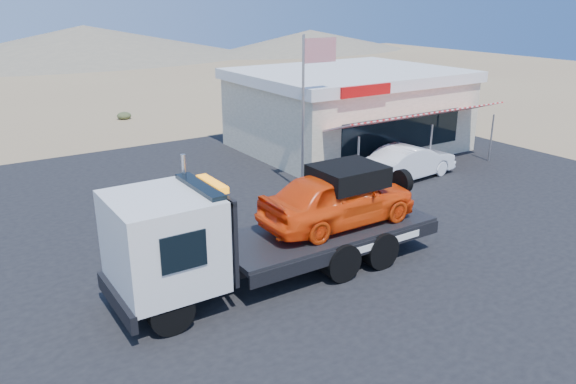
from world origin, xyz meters
The scene contains 6 objects.
ground centered at (0.00, 0.00, 0.00)m, with size 120.00×120.00×0.00m, color #917452.
asphalt_lot centered at (2.00, 3.00, 0.01)m, with size 32.00×24.00×0.02m, color black.
tow_truck centered at (-0.01, -1.04, 1.65)m, with size 9.20×2.73×3.07m.
white_sedan centered at (9.49, 3.44, 0.74)m, with size 1.52×4.36×1.43m, color white.
jerky_store centered at (10.50, 8.97, 1.99)m, with size 10.40×9.97×3.90m.
flagpole centered at (4.93, 4.50, 3.76)m, with size 1.55×0.10×6.00m.
Camera 1 is at (-7.26, -12.83, 7.28)m, focal length 35.00 mm.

